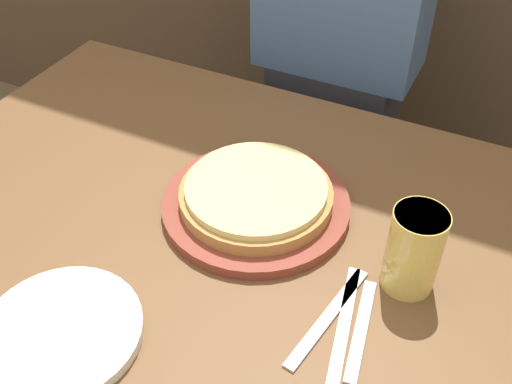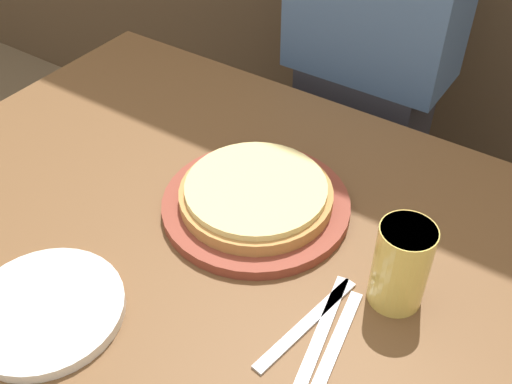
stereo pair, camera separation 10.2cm
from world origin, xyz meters
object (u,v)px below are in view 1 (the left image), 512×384
Objects in this scene: beer_glass at (414,247)px; dinner_knife at (344,323)px; diner_person at (336,78)px; fork at (328,317)px; dinner_plate at (61,332)px; spoon at (361,329)px; pizza_on_board at (256,199)px.

dinner_knife is at bearing -116.47° from beer_glass.
dinner_knife is at bearing -69.22° from diner_person.
fork is at bearing -125.42° from beer_glass.
dinner_plate is (-0.41, -0.31, -0.07)m from beer_glass.
fork is 1.17× the size of spoon.
beer_glass is 0.16m from fork.
diner_person reaches higher than pizza_on_board.
pizza_on_board is at bearing 69.98° from dinner_plate.
beer_glass is at bearing 37.29° from dinner_plate.
dinner_plate is at bearing -110.02° from pizza_on_board.
beer_glass is at bearing 54.58° from fork.
beer_glass is 0.62× the size of dinner_plate.
dinner_plate is 1.09× the size of dinner_knife.
pizza_on_board is at bearing 146.63° from spoon.
pizza_on_board is at bearing 170.79° from beer_glass.
spoon is (0.05, 0.00, 0.00)m from fork.
spoon is 0.81m from diner_person.
beer_glass is 0.73m from diner_person.
beer_glass is (0.28, -0.05, 0.05)m from pizza_on_board.
pizza_on_board is 0.25× the size of diner_person.
pizza_on_board is at bearing 140.45° from fork.
spoon is 0.14× the size of diner_person.
pizza_on_board reaches higher than dinner_knife.
dinner_plate is 0.38m from fork.
dinner_plate is (-0.13, -0.36, -0.02)m from pizza_on_board.
dinner_knife is (0.22, -0.16, -0.02)m from pizza_on_board.
beer_glass reaches higher than dinner_knife.
dinner_knife is 0.16× the size of diner_person.
beer_glass is 0.15m from dinner_knife.
beer_glass reaches higher than dinner_plate.
spoon is at bearing 0.00° from dinner_knife.
diner_person is at bearing 112.45° from spoon.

